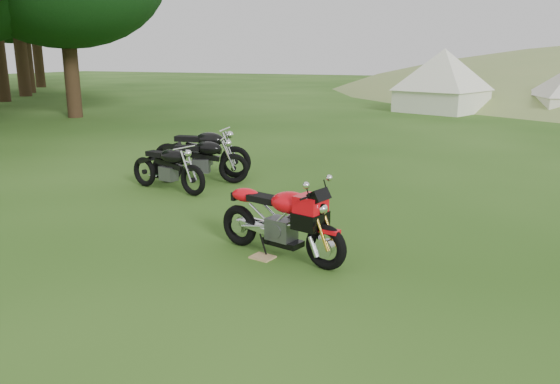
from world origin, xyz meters
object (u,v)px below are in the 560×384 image
at_px(sport_motorcycle, 280,215).
at_px(tent_left, 443,81).
at_px(plywood_board, 263,257).
at_px(vintage_moto_b, 167,166).
at_px(vintage_moto_a, 200,159).
at_px(vintage_moto_d, 201,151).

bearing_deg(sport_motorcycle, tent_left, 106.32).
relative_size(plywood_board, tent_left, 0.09).
bearing_deg(vintage_moto_b, tent_left, 92.61).
distance_m(sport_motorcycle, vintage_moto_a, 4.22).
bearing_deg(tent_left, vintage_moto_b, -78.27).
bearing_deg(sport_motorcycle, vintage_moto_d, 147.32).
xyz_separation_m(vintage_moto_d, tent_left, (2.49, 15.29, 0.80)).
height_order(plywood_board, vintage_moto_d, vintage_moto_d).
bearing_deg(vintage_moto_b, sport_motorcycle, -23.52).
bearing_deg(tent_left, vintage_moto_a, -78.00).
bearing_deg(vintage_moto_a, vintage_moto_d, 99.13).
xyz_separation_m(sport_motorcycle, vintage_moto_b, (-3.20, 2.18, -0.08)).
xyz_separation_m(vintage_moto_b, tent_left, (2.38, 16.59, 0.87)).
height_order(plywood_board, tent_left, tent_left).
bearing_deg(vintage_moto_b, plywood_board, -26.71).
height_order(sport_motorcycle, plywood_board, sport_motorcycle).
relative_size(vintage_moto_b, tent_left, 0.56).
relative_size(vintage_moto_a, vintage_moto_b, 1.04).
height_order(vintage_moto_b, tent_left, tent_left).
height_order(vintage_moto_a, vintage_moto_b, vintage_moto_a).
bearing_deg(plywood_board, vintage_moto_b, 142.53).
xyz_separation_m(vintage_moto_b, vintage_moto_d, (-0.11, 1.30, 0.07)).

